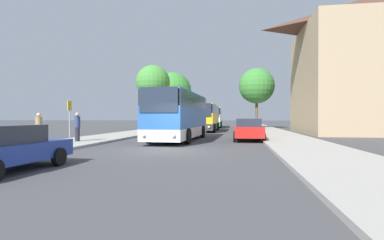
# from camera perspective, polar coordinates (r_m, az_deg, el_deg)

# --- Properties ---
(ground_plane) EXTENTS (300.00, 300.00, 0.00)m
(ground_plane) POSITION_cam_1_polar(r_m,az_deg,el_deg) (15.20, -4.13, -5.83)
(ground_plane) COLOR #424244
(ground_plane) RESTS_ON ground
(sidewalk_left) EXTENTS (4.00, 120.00, 0.15)m
(sidewalk_left) POSITION_cam_1_polar(r_m,az_deg,el_deg) (18.06, -26.42, -4.63)
(sidewalk_left) COLOR #A39E93
(sidewalk_left) RESTS_ON ground_plane
(sidewalk_right) EXTENTS (4.00, 120.00, 0.15)m
(sidewalk_right) POSITION_cam_1_polar(r_m,az_deg,el_deg) (15.27, 22.57, -5.55)
(sidewalk_right) COLOR #A39E93
(sidewalk_right) RESTS_ON ground_plane
(bus_front) EXTENTS (3.06, 10.56, 3.41)m
(bus_front) POSITION_cam_1_polar(r_m,az_deg,el_deg) (21.89, -2.42, 0.88)
(bus_front) COLOR silver
(bus_front) RESTS_ON ground_plane
(bus_middle) EXTENTS (2.85, 10.33, 3.20)m
(bus_middle) POSITION_cam_1_polar(r_m,az_deg,el_deg) (36.45, 2.62, 0.56)
(bus_middle) COLOR #2D2D2D
(bus_middle) RESTS_ON ground_plane
(bus_rear) EXTENTS (3.00, 11.42, 3.22)m
(bus_rear) POSITION_cam_1_polar(r_m,az_deg,el_deg) (50.87, 4.14, 0.55)
(bus_rear) COLOR #238942
(bus_rear) RESTS_ON ground_plane
(parked_car_left_curb) EXTENTS (2.27, 4.47, 1.44)m
(parked_car_left_curb) POSITION_cam_1_polar(r_m,az_deg,el_deg) (10.84, -32.56, -4.47)
(parked_car_left_curb) COLOR #233D9E
(parked_car_left_curb) RESTS_ON ground_plane
(parked_car_right_near) EXTENTS (2.16, 4.28, 1.59)m
(parked_car_right_near) POSITION_cam_1_polar(r_m,az_deg,el_deg) (21.74, 10.69, -1.77)
(parked_car_right_near) COLOR red
(parked_car_right_near) RESTS_ON ground_plane
(bus_stop_sign) EXTENTS (0.08, 0.45, 2.61)m
(bus_stop_sign) POSITION_cam_1_polar(r_m,az_deg,el_deg) (19.98, -22.29, 0.72)
(bus_stop_sign) COLOR gray
(bus_stop_sign) RESTS_ON sidewalk_left
(pedestrian_waiting_near) EXTENTS (0.36, 0.36, 1.78)m
(pedestrian_waiting_near) POSITION_cam_1_polar(r_m,az_deg,el_deg) (18.82, -27.16, -1.45)
(pedestrian_waiting_near) COLOR #23232D
(pedestrian_waiting_near) RESTS_ON sidewalk_left
(pedestrian_waiting_far) EXTENTS (0.36, 0.36, 1.84)m
(pedestrian_waiting_far) POSITION_cam_1_polar(r_m,az_deg,el_deg) (20.61, -21.01, -1.18)
(pedestrian_waiting_far) COLOR #23232D
(pedestrian_waiting_far) RESTS_ON sidewalk_left
(tree_left_near) EXTENTS (6.20, 6.20, 8.97)m
(tree_left_near) POSITION_cam_1_polar(r_m,az_deg,el_deg) (49.57, -3.71, 5.52)
(tree_left_near) COLOR brown
(tree_left_near) RESTS_ON sidewalk_left
(tree_left_far) EXTENTS (4.39, 4.39, 8.29)m
(tree_left_far) POSITION_cam_1_polar(r_m,az_deg,el_deg) (39.26, -7.45, 7.13)
(tree_left_far) COLOR brown
(tree_left_far) RESTS_ON sidewalk_left
(tree_right_near) EXTENTS (5.30, 5.30, 8.90)m
(tree_right_near) POSITION_cam_1_polar(r_m,az_deg,el_deg) (46.02, 12.21, 6.36)
(tree_right_near) COLOR brown
(tree_right_near) RESTS_ON sidewalk_right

